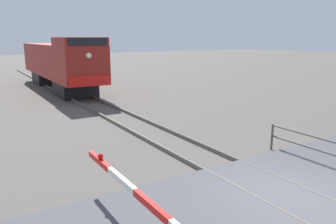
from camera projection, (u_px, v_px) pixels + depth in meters
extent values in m
plane|color=#514C47|center=(293.00, 203.00, 8.14)|extent=(160.00, 160.00, 0.00)
cube|color=#59544C|center=(273.00, 208.00, 7.75)|extent=(0.08, 80.00, 0.15)
cube|color=#59544C|center=(312.00, 193.00, 8.49)|extent=(0.08, 80.00, 0.15)
cube|color=#47474C|center=(293.00, 200.00, 8.12)|extent=(36.00, 5.19, 0.14)
cube|color=black|center=(75.00, 88.00, 22.99)|extent=(2.34, 3.20, 1.05)
cube|color=black|center=(49.00, 77.00, 29.48)|extent=(2.34, 3.20, 1.05)
cube|color=maroon|center=(59.00, 60.00, 25.86)|extent=(2.75, 14.22, 2.40)
cube|color=maroon|center=(79.00, 42.00, 21.01)|extent=(2.70, 3.31, 0.52)
cube|color=black|center=(88.00, 42.00, 19.61)|extent=(2.34, 0.06, 0.42)
cube|color=red|center=(90.00, 81.00, 20.11)|extent=(2.61, 0.08, 0.64)
sphere|color=#F2EACC|center=(89.00, 56.00, 19.77)|extent=(0.36, 0.36, 0.36)
cube|color=red|center=(152.00, 206.00, 5.87)|extent=(0.10, 1.29, 0.14)
cube|color=white|center=(122.00, 180.00, 6.94)|extent=(0.10, 1.29, 0.14)
cube|color=red|center=(100.00, 161.00, 8.01)|extent=(0.10, 1.29, 0.14)
sphere|color=red|center=(100.00, 156.00, 7.92)|extent=(0.14, 0.14, 0.14)
cylinder|color=#4C4742|center=(272.00, 137.00, 11.92)|extent=(0.08, 0.08, 0.95)
cylinder|color=#4C4742|center=(310.00, 136.00, 10.59)|extent=(0.06, 2.98, 0.06)
cylinder|color=#4C4742|center=(309.00, 147.00, 10.67)|extent=(0.06, 2.98, 0.06)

